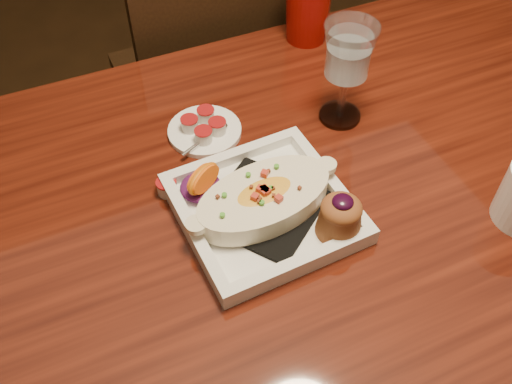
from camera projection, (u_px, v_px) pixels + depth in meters
name	position (u px, v px, depth m)	size (l,w,h in m)	color
floor	(310.00, 376.00, 1.48)	(7.00, 7.00, 0.00)	black
table	(336.00, 222.00, 0.99)	(1.50, 0.90, 0.75)	maroon
chair_far	(211.00, 81.00, 1.47)	(0.42, 0.42, 0.93)	black
plate	(271.00, 204.00, 0.85)	(0.26, 0.26, 0.08)	white
goblet	(348.00, 57.00, 0.92)	(0.09, 0.09, 0.19)	silver
saucer	(204.00, 129.00, 0.98)	(0.13, 0.13, 0.09)	white
creamer_loose	(167.00, 187.00, 0.89)	(0.03, 0.03, 0.03)	silver
red_tumbler	(308.00, 3.00, 1.12)	(0.09, 0.09, 0.16)	#A10F0B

